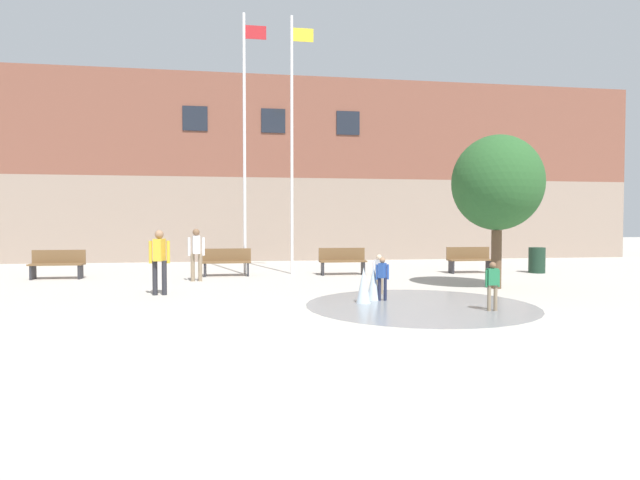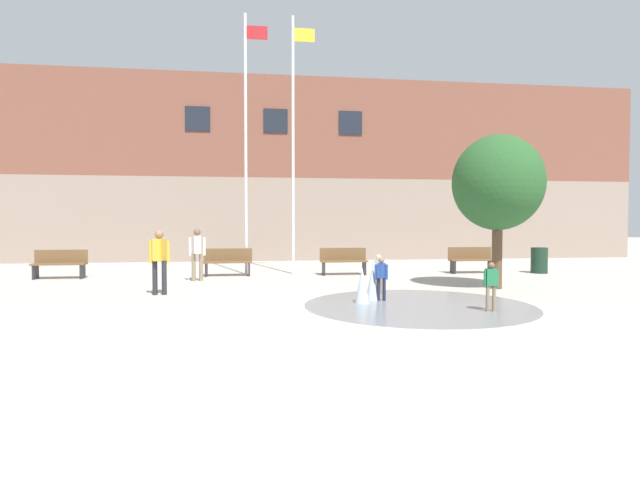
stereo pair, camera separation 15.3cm
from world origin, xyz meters
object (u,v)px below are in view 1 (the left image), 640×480
child_with_pink_shirt (379,271)px  street_tree_near_building (497,183)px  park_bench_center (343,261)px  child_running (492,282)px  park_bench_left_of_flagpoles (227,262)px  park_bench_near_trashcan (469,259)px  flagpole_right (293,139)px  park_bench_far_left (57,264)px  child_in_fountain (382,275)px  flagpole_left (245,137)px  trash_can (537,260)px  adult_near_bench (196,250)px  adult_in_red (159,257)px

child_with_pink_shirt → street_tree_near_building: size_ratio=0.24×
park_bench_center → child_running: bearing=-77.5°
park_bench_left_of_flagpoles → child_running: (5.51, -7.48, 0.10)m
park_bench_near_trashcan → flagpole_right: 7.51m
park_bench_center → flagpole_right: (-1.65, 0.56, 4.19)m
park_bench_far_left → park_bench_left_of_flagpoles: size_ratio=1.00×
child_in_fountain → flagpole_right: size_ratio=0.11×
park_bench_center → street_tree_near_building: street_tree_near_building is taller
flagpole_right → flagpole_left: bearing=180.0°
park_bench_far_left → child_in_fountain: (8.93, -5.76, 0.10)m
park_bench_left_of_flagpoles → child_with_pink_shirt: child_with_pink_shirt is taller
park_bench_center → child_running: child_running is taller
park_bench_near_trashcan → trash_can: 2.38m
park_bench_far_left → adult_near_bench: (4.39, -1.27, 0.45)m
park_bench_left_of_flagpoles → park_bench_center: (3.89, -0.16, 0.00)m
park_bench_near_trashcan → trash_can: park_bench_near_trashcan is taller
park_bench_center → street_tree_near_building: (3.42, -4.10, 2.35)m
child_in_fountain → child_with_pink_shirt: 1.03m
park_bench_far_left → trash_can: park_bench_far_left is taller
park_bench_left_of_flagpoles → child_in_fountain: (3.69, -5.87, 0.10)m
child_running → park_bench_center: bearing=-72.8°
park_bench_left_of_flagpoles → park_bench_near_trashcan: size_ratio=1.00×
park_bench_far_left → flagpole_left: (5.87, 0.51, 4.19)m
child_with_pink_shirt → child_in_fountain: bearing=133.8°
child_in_fountain → trash_can: bearing=165.3°
flagpole_left → trash_can: flagpole_left is taller
park_bench_far_left → trash_can: (16.04, -0.44, -0.03)m
flagpole_left → park_bench_center: bearing=-9.8°
adult_in_red → park_bench_left_of_flagpoles: bearing=171.9°
child_with_pink_shirt → park_bench_near_trashcan: bearing=-79.7°
park_bench_center → child_in_fountain: (-0.20, -5.71, 0.10)m
park_bench_far_left → adult_in_red: adult_in_red is taller
child_in_fountain → child_running: size_ratio=1.00×
park_bench_center → adult_in_red: size_ratio=1.01×
child_with_pink_shirt → trash_can: size_ratio=1.10×
park_bench_near_trashcan → adult_in_red: adult_in_red is taller
park_bench_near_trashcan → trash_can: size_ratio=1.78×
child_with_pink_shirt → street_tree_near_building: bearing=-115.2°
park_bench_left_of_flagpoles → child_with_pink_shirt: (3.89, -4.86, 0.10)m
trash_can → adult_in_red: bearing=-163.3°
adult_in_red → street_tree_near_building: street_tree_near_building is taller
park_bench_center → trash_can: bearing=-3.2°
child_in_fountain → child_running: bearing=86.9°
child_in_fountain → adult_near_bench: size_ratio=0.62×
flagpole_left → street_tree_near_building: (6.67, -4.66, -1.84)m
adult_in_red → flagpole_left: 6.29m
child_running → flagpole_left: size_ratio=0.11×
park_bench_near_trashcan → adult_near_bench: 9.38m
child_in_fountain → child_with_pink_shirt: (0.20, 1.01, 0.00)m
child_with_pink_shirt → street_tree_near_building: 4.14m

